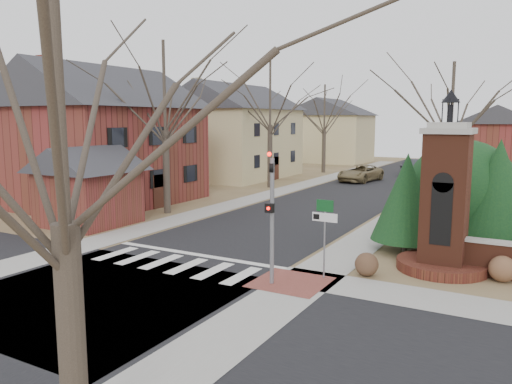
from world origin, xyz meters
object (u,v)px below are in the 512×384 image
Objects in this scene: traffic_signal_pole at (272,208)px; pickup_truck at (360,173)px; brick_gate_monument at (445,212)px; distant_car at (417,167)px; sign_post at (324,223)px.

traffic_signal_pole is 29.53m from pickup_truck.
traffic_signal_pole is at bearing -136.76° from brick_gate_monument.
distant_car is (-7.40, 31.92, -1.35)m from brick_gate_monument.
sign_post is at bearing 102.72° from distant_car.
brick_gate_monument is 32.79m from distant_car.
distant_car is at bearing 103.05° from brick_gate_monument.
distant_car is at bearing 74.32° from pickup_truck.
distant_car is (-2.70, 36.34, -1.77)m from traffic_signal_pole.
distant_car is (-3.99, 34.92, -1.13)m from sign_post.
pickup_truck is at bearing 105.05° from sign_post.
brick_gate_monument reaches higher than sign_post.
traffic_signal_pole is 0.69× the size of brick_gate_monument.
brick_gate_monument is at bearing 41.42° from sign_post.
distant_car is (3.38, 7.50, 0.08)m from pickup_truck.
sign_post is 0.42× the size of brick_gate_monument.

